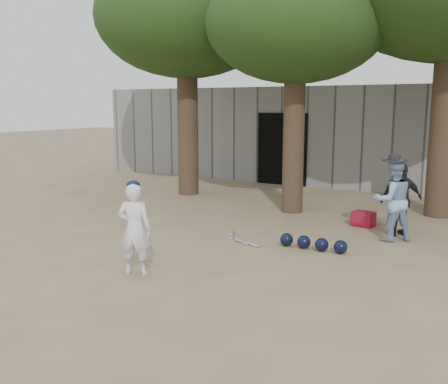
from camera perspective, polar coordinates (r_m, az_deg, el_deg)
The scene contains 9 objects.
ground at distance 8.39m, azimuth -7.00°, elevation -7.09°, with size 70.00×70.00×0.00m, color #937C5E.
boy_player at distance 7.32m, azimuth -10.19°, elevation -4.21°, with size 0.49×0.32×1.35m, color white.
spectator_blue at distance 9.50m, azimuth 18.69°, elevation -0.89°, with size 0.73×0.57×1.50m, color #88A8D2.
spectator_dark at distance 9.93m, azimuth 19.58°, elevation -0.80°, with size 0.82×0.34×1.39m, color black.
red_bag at distance 10.58m, azimuth 15.64°, elevation -2.97°, with size 0.42×0.32×0.30m, color maroon.
back_building at distance 17.46m, azimuth 13.60°, elevation 6.55°, with size 16.00×5.24×3.00m.
helmet_row at distance 8.68m, azimuth 10.11°, elevation -5.79°, with size 1.19×0.25×0.23m.
bat_pile at distance 9.12m, azimuth 1.71°, elevation -5.44°, with size 0.91×0.71×0.06m.
tree_row at distance 12.35m, azimuth 10.47°, elevation 20.23°, with size 11.40×5.80×6.69m.
Camera 1 is at (4.81, -6.43, 2.44)m, focal length 40.00 mm.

